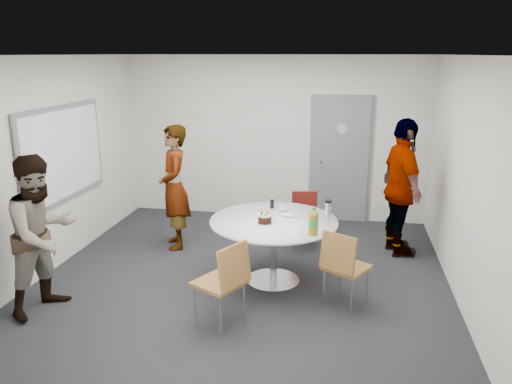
% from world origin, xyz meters
% --- Properties ---
extents(floor, '(5.00, 5.00, 0.00)m').
position_xyz_m(floor, '(0.00, 0.00, 0.00)').
color(floor, black).
rests_on(floor, ground).
extents(ceiling, '(5.00, 5.00, 0.00)m').
position_xyz_m(ceiling, '(0.00, 0.00, 2.70)').
color(ceiling, silver).
rests_on(ceiling, wall_back).
extents(wall_back, '(5.00, 0.00, 5.00)m').
position_xyz_m(wall_back, '(0.00, 2.50, 1.35)').
color(wall_back, silver).
rests_on(wall_back, floor).
extents(wall_left, '(0.00, 5.00, 5.00)m').
position_xyz_m(wall_left, '(-2.50, 0.00, 1.35)').
color(wall_left, silver).
rests_on(wall_left, floor).
extents(wall_right, '(0.00, 5.00, 5.00)m').
position_xyz_m(wall_right, '(2.50, 0.00, 1.35)').
color(wall_right, silver).
rests_on(wall_right, floor).
extents(wall_front, '(5.00, 0.00, 5.00)m').
position_xyz_m(wall_front, '(0.00, -2.50, 1.35)').
color(wall_front, silver).
rests_on(wall_front, floor).
extents(door, '(1.02, 0.17, 2.12)m').
position_xyz_m(door, '(1.10, 2.48, 1.03)').
color(door, gray).
rests_on(door, wall_back).
extents(whiteboard, '(0.04, 1.90, 1.25)m').
position_xyz_m(whiteboard, '(-2.46, 0.20, 1.45)').
color(whiteboard, gray).
rests_on(whiteboard, wall_left).
extents(table, '(1.53, 1.53, 1.12)m').
position_xyz_m(table, '(0.40, -0.08, 0.69)').
color(table, white).
rests_on(table, floor).
extents(chair_near_left, '(0.62, 0.60, 0.92)m').
position_xyz_m(chair_near_left, '(0.06, -1.22, 0.56)').
color(chair_near_left, brown).
rests_on(chair_near_left, floor).
extents(chair_near_right, '(0.59, 0.61, 0.89)m').
position_xyz_m(chair_near_right, '(1.21, -0.61, 0.55)').
color(chair_near_right, brown).
rests_on(chair_near_right, floor).
extents(chair_far, '(0.44, 0.47, 0.81)m').
position_xyz_m(chair_far, '(0.64, 1.18, 0.49)').
color(chair_far, maroon).
rests_on(chair_far, floor).
extents(person_main, '(0.65, 0.76, 1.77)m').
position_xyz_m(person_main, '(-1.19, 0.84, 0.89)').
color(person_main, '#A5C6EA').
rests_on(person_main, floor).
extents(person_left, '(0.89, 1.00, 1.73)m').
position_xyz_m(person_left, '(-1.95, -1.18, 0.86)').
color(person_left, white).
rests_on(person_left, floor).
extents(person_right, '(0.75, 1.20, 1.90)m').
position_xyz_m(person_right, '(1.95, 1.14, 0.95)').
color(person_right, black).
rests_on(person_right, floor).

